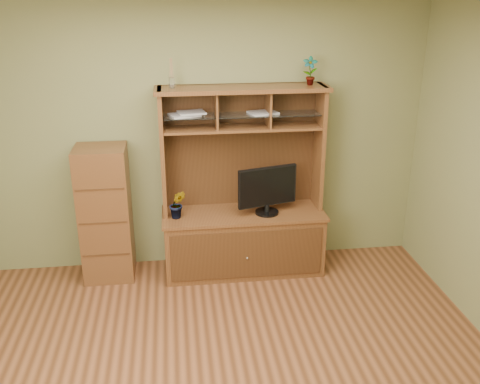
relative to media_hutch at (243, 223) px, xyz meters
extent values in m
cube|color=#4F2B16|center=(-0.37, -1.73, -0.53)|extent=(4.50, 4.00, 0.02)
cube|color=white|center=(-0.37, -1.73, 2.19)|extent=(4.50, 4.00, 0.02)
cube|color=olive|center=(-0.37, 0.28, 0.83)|extent=(4.50, 0.02, 2.70)
cube|color=#4D2916|center=(0.00, -0.02, -0.21)|extent=(1.60, 0.55, 0.62)
cube|color=#331C0D|center=(0.00, -0.30, -0.21)|extent=(1.50, 0.01, 0.50)
sphere|color=silver|center=(0.00, -0.32, -0.24)|extent=(0.02, 0.02, 0.02)
cube|color=#4D2916|center=(0.00, -0.02, 0.11)|extent=(1.64, 0.59, 0.03)
cube|color=#4D2916|center=(-0.78, 0.08, 0.75)|extent=(0.04, 0.35, 1.25)
cube|color=#4D2916|center=(0.78, 0.08, 0.75)|extent=(0.04, 0.35, 1.25)
cube|color=#331C0D|center=(0.00, 0.24, 0.75)|extent=(1.52, 0.02, 1.25)
cube|color=#4D2916|center=(0.00, 0.08, 1.36)|extent=(1.66, 0.40, 0.04)
cube|color=#4D2916|center=(0.00, 0.08, 0.98)|extent=(1.52, 0.32, 0.02)
cube|color=#4D2916|center=(-0.25, 0.08, 1.16)|extent=(0.02, 0.31, 0.35)
cube|color=#4D2916|center=(0.25, 0.08, 1.16)|extent=(0.02, 0.31, 0.35)
cube|color=silver|center=(0.00, 0.07, 1.11)|extent=(1.50, 0.27, 0.01)
cylinder|color=black|center=(0.23, -0.08, 0.14)|extent=(0.24, 0.24, 0.02)
cylinder|color=black|center=(0.23, -0.08, 0.19)|extent=(0.05, 0.05, 0.08)
cube|color=black|center=(0.23, -0.08, 0.41)|extent=(0.60, 0.20, 0.40)
imported|color=#255B1F|center=(-0.66, -0.08, 0.27)|extent=(0.17, 0.14, 0.29)
imported|color=#3D6623|center=(0.65, 0.08, 1.51)|extent=(0.16, 0.13, 0.27)
cylinder|color=silver|center=(-0.66, 0.08, 1.43)|extent=(0.05, 0.05, 0.10)
cylinder|color=#A37651|center=(-0.66, 0.08, 1.56)|extent=(0.04, 0.04, 0.18)
cube|color=#B4B4B9|center=(-0.56, 0.08, 1.12)|extent=(0.32, 0.28, 0.02)
cube|color=#B4B4B9|center=(-0.49, 0.08, 1.14)|extent=(0.28, 0.24, 0.02)
cube|color=#B4B4B9|center=(0.20, 0.08, 1.12)|extent=(0.31, 0.27, 0.02)
cube|color=#4D2916|center=(-1.37, 0.03, 0.16)|extent=(0.49, 0.44, 1.37)
cube|color=#331C0D|center=(-1.37, -0.19, -0.18)|extent=(0.45, 0.01, 0.02)
cube|color=#331C0D|center=(-1.37, -0.19, 0.16)|extent=(0.45, 0.01, 0.01)
cube|color=#331C0D|center=(-1.37, -0.19, 0.50)|extent=(0.45, 0.01, 0.02)
camera|label=1|loc=(-0.67, -4.95, 2.27)|focal=40.00mm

